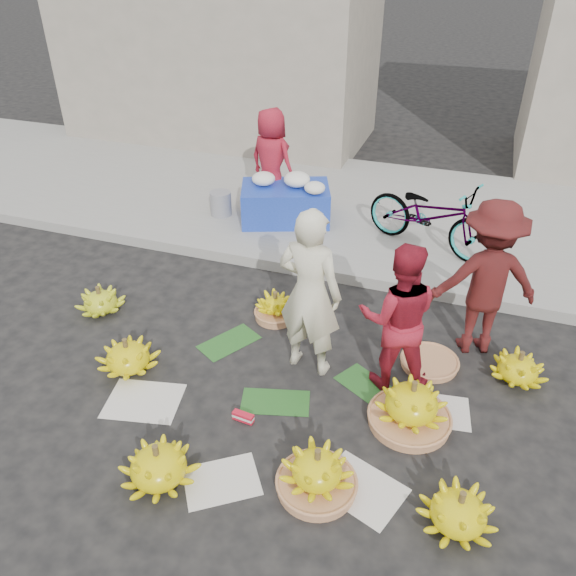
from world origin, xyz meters
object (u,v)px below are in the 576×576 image
(banana_bunch_0, at_px, (128,356))
(vendor_cream, at_px, (310,294))
(bicycle, at_px, (431,215))
(banana_bunch_4, at_px, (411,405))
(flower_table, at_px, (286,201))

(banana_bunch_0, distance_m, vendor_cream, 1.97)
(bicycle, bearing_deg, banana_bunch_0, 164.35)
(banana_bunch_4, distance_m, bicycle, 3.28)
(vendor_cream, distance_m, flower_table, 3.25)
(banana_bunch_0, bearing_deg, vendor_cream, 21.02)
(banana_bunch_0, relative_size, flower_table, 0.46)
(banana_bunch_0, distance_m, flower_table, 3.64)
(banana_bunch_4, xyz_separation_m, vendor_cream, (-1.12, 0.47, 0.67))
(banana_bunch_0, bearing_deg, bicycle, 53.33)
(banana_bunch_0, height_order, vendor_cream, vendor_cream)
(vendor_cream, xyz_separation_m, bicycle, (0.84, 2.77, -0.28))
(vendor_cream, height_order, flower_table, vendor_cream)
(banana_bunch_0, bearing_deg, banana_bunch_4, 3.73)
(vendor_cream, distance_m, bicycle, 2.91)
(banana_bunch_4, height_order, bicycle, bicycle)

